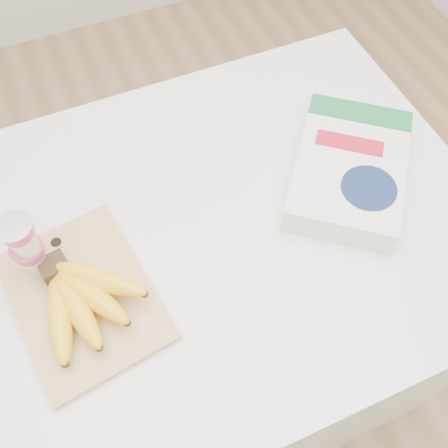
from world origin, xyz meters
name	(u,v)px	position (x,y,z in m)	size (l,w,h in m)	color
room	(147,69)	(0.00, 0.00, 1.35)	(4.00, 4.00, 4.00)	tan
table	(190,323)	(0.00, 0.00, 0.47)	(1.25, 0.83, 0.94)	white
cutting_board	(83,297)	(-0.19, -0.05, 0.94)	(0.23, 0.31, 0.02)	tan
bananas	(80,297)	(-0.20, -0.07, 0.98)	(0.19, 0.21, 0.07)	#382816
yogurt_stack	(26,246)	(-0.25, 0.03, 1.03)	(0.06, 0.06, 0.14)	white
cereal_box	(349,169)	(0.37, -0.01, 0.97)	(0.36, 0.38, 0.07)	white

